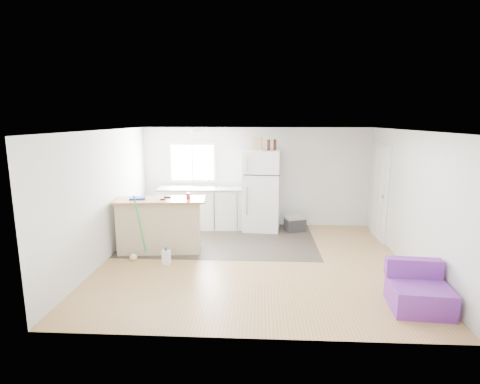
# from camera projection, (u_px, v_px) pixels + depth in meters

# --- Properties ---
(room) EXTENTS (5.51, 5.01, 2.41)m
(room) POSITION_uv_depth(u_px,v_px,m) (254.00, 198.00, 6.71)
(room) COLOR olive
(room) RESTS_ON ground
(vinyl_zone) EXTENTS (4.05, 2.50, 0.00)m
(vinyl_zone) POSITION_uv_depth(u_px,v_px,m) (222.00, 239.00, 8.20)
(vinyl_zone) COLOR #2F2923
(vinyl_zone) RESTS_ON floor
(window) EXTENTS (1.18, 0.06, 0.98)m
(window) POSITION_uv_depth(u_px,v_px,m) (193.00, 162.00, 9.16)
(window) COLOR white
(window) RESTS_ON back_wall
(interior_door) EXTENTS (0.11, 0.92, 2.10)m
(interior_door) POSITION_uv_depth(u_px,v_px,m) (380.00, 193.00, 8.12)
(interior_door) COLOR white
(interior_door) RESTS_ON right_wall
(ceiling_fixture) EXTENTS (0.30, 0.30, 0.07)m
(ceiling_fixture) POSITION_uv_depth(u_px,v_px,m) (197.00, 131.00, 7.73)
(ceiling_fixture) COLOR white
(ceiling_fixture) RESTS_ON ceiling
(kitchen_cabinets) EXTENTS (2.24, 0.79, 1.28)m
(kitchen_cabinets) POSITION_uv_depth(u_px,v_px,m) (205.00, 207.00, 9.02)
(kitchen_cabinets) COLOR white
(kitchen_cabinets) RESTS_ON floor
(peninsula) EXTENTS (1.79, 0.83, 1.06)m
(peninsula) POSITION_uv_depth(u_px,v_px,m) (160.00, 225.00, 7.39)
(peninsula) COLOR beige
(peninsula) RESTS_ON floor
(refrigerator) EXTENTS (0.90, 0.86, 1.89)m
(refrigerator) POSITION_uv_depth(u_px,v_px,m) (262.00, 190.00, 8.80)
(refrigerator) COLOR white
(refrigerator) RESTS_ON floor
(cooler) EXTENTS (0.55, 0.46, 0.36)m
(cooler) POSITION_uv_depth(u_px,v_px,m) (295.00, 223.00, 8.78)
(cooler) COLOR #29292B
(cooler) RESTS_ON floor
(purple_seat) EXTENTS (0.82, 0.78, 0.63)m
(purple_seat) POSITION_uv_depth(u_px,v_px,m) (418.00, 292.00, 5.19)
(purple_seat) COLOR purple
(purple_seat) RESTS_ON floor
(cleaner_jug) EXTENTS (0.15, 0.11, 0.31)m
(cleaner_jug) POSITION_uv_depth(u_px,v_px,m) (166.00, 257.00, 6.76)
(cleaner_jug) COLOR white
(cleaner_jug) RESTS_ON floor
(mop) EXTENTS (0.24, 0.35, 1.25)m
(mop) POSITION_uv_depth(u_px,v_px,m) (135.00, 248.00, 6.96)
(mop) COLOR green
(mop) RESTS_ON floor
(red_cup) EXTENTS (0.10, 0.10, 0.12)m
(red_cup) POSITION_uv_depth(u_px,v_px,m) (188.00, 196.00, 7.27)
(red_cup) COLOR red
(red_cup) RESTS_ON peninsula
(blue_tray) EXTENTS (0.34, 0.28, 0.04)m
(blue_tray) POSITION_uv_depth(u_px,v_px,m) (138.00, 198.00, 7.28)
(blue_tray) COLOR #1222AF
(blue_tray) RESTS_ON peninsula
(tool_a) EXTENTS (0.15, 0.07, 0.03)m
(tool_a) POSITION_uv_depth(u_px,v_px,m) (167.00, 197.00, 7.40)
(tool_a) COLOR black
(tool_a) RESTS_ON peninsula
(tool_b) EXTENTS (0.11, 0.07, 0.03)m
(tool_b) POSITION_uv_depth(u_px,v_px,m) (163.00, 199.00, 7.19)
(tool_b) COLOR black
(tool_b) RESTS_ON peninsula
(cardboard_box) EXTENTS (0.21, 0.13, 0.30)m
(cardboard_box) POSITION_uv_depth(u_px,v_px,m) (257.00, 144.00, 8.57)
(cardboard_box) COLOR tan
(cardboard_box) RESTS_ON refrigerator
(bottle_left) EXTENTS (0.08, 0.08, 0.25)m
(bottle_left) POSITION_uv_depth(u_px,v_px,m) (269.00, 145.00, 8.50)
(bottle_left) COLOR #39180A
(bottle_left) RESTS_ON refrigerator
(bottle_right) EXTENTS (0.07, 0.07, 0.25)m
(bottle_right) POSITION_uv_depth(u_px,v_px,m) (275.00, 145.00, 8.57)
(bottle_right) COLOR #39180A
(bottle_right) RESTS_ON refrigerator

